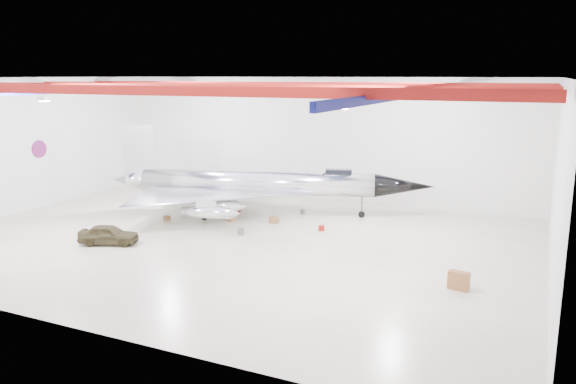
% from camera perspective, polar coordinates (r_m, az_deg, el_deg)
% --- Properties ---
extents(floor, '(40.00, 40.00, 0.00)m').
position_cam_1_polar(floor, '(39.18, -5.77, -4.83)').
color(floor, '#B8AB92').
rests_on(floor, ground).
extents(wall_back, '(40.00, 0.00, 40.00)m').
position_cam_1_polar(wall_back, '(51.35, 2.62, 5.44)').
color(wall_back, silver).
rests_on(wall_back, floor).
extents(wall_left, '(0.00, 30.00, 30.00)m').
position_cam_1_polar(wall_left, '(51.07, -25.71, 4.25)').
color(wall_left, silver).
rests_on(wall_left, floor).
extents(wall_right, '(0.00, 30.00, 30.00)m').
position_cam_1_polar(wall_right, '(32.81, 25.75, 0.66)').
color(wall_right, silver).
rests_on(wall_right, floor).
extents(ceiling, '(40.00, 40.00, 0.00)m').
position_cam_1_polar(ceiling, '(37.55, -6.12, 11.47)').
color(ceiling, '#0A0F38').
rests_on(ceiling, wall_back).
extents(ceiling_structure, '(39.50, 29.50, 1.08)m').
position_cam_1_polar(ceiling_structure, '(37.56, -6.10, 10.44)').
color(ceiling_structure, maroon).
rests_on(ceiling_structure, ceiling).
extents(wall_roundel, '(0.10, 1.50, 1.50)m').
position_cam_1_polar(wall_roundel, '(52.37, -23.95, 4.01)').
color(wall_roundel, '#B21414').
rests_on(wall_roundel, wall_left).
extents(jet_aircraft, '(25.73, 18.91, 7.21)m').
position_cam_1_polar(jet_aircraft, '(45.52, -3.25, 0.62)').
color(jet_aircraft, silver).
rests_on(jet_aircraft, floor).
extents(jeep, '(4.26, 2.94, 1.35)m').
position_cam_1_polar(jeep, '(39.66, -17.77, -4.13)').
color(jeep, '#38311C').
rests_on(jeep, floor).
extents(desk, '(1.16, 0.75, 0.98)m').
position_cam_1_polar(desk, '(31.43, 16.95, -8.60)').
color(desk, brown).
rests_on(desk, floor).
extents(crate_ply, '(0.57, 0.51, 0.33)m').
position_cam_1_polar(crate_ply, '(45.11, -12.21, -2.60)').
color(crate_ply, olive).
rests_on(crate_ply, floor).
extents(toolbox_red, '(0.51, 0.47, 0.28)m').
position_cam_1_polar(toolbox_red, '(47.02, -5.08, -1.82)').
color(toolbox_red, maroon).
rests_on(toolbox_red, floor).
extents(engine_drum, '(0.60, 0.60, 0.45)m').
position_cam_1_polar(engine_drum, '(40.24, -4.81, -4.03)').
color(engine_drum, '#59595B').
rests_on(engine_drum, floor).
extents(parts_bin, '(0.72, 0.60, 0.47)m').
position_cam_1_polar(parts_bin, '(43.25, -1.41, -2.85)').
color(parts_bin, olive).
rests_on(parts_bin, floor).
extents(crate_small, '(0.43, 0.38, 0.26)m').
position_cam_1_polar(crate_small, '(47.32, -8.09, -1.82)').
color(crate_small, '#59595B').
rests_on(crate_small, floor).
extents(tool_chest, '(0.52, 0.52, 0.40)m').
position_cam_1_polar(tool_chest, '(41.18, 3.43, -3.68)').
color(tool_chest, maroon).
rests_on(tool_chest, floor).
extents(oil_barrel, '(0.70, 0.61, 0.42)m').
position_cam_1_polar(oil_barrel, '(44.06, -5.86, -2.67)').
color(oil_barrel, olive).
rests_on(oil_barrel, floor).
extents(spares_box, '(0.43, 0.43, 0.33)m').
position_cam_1_polar(spares_box, '(46.31, 1.49, -1.96)').
color(spares_box, '#59595B').
rests_on(spares_box, floor).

